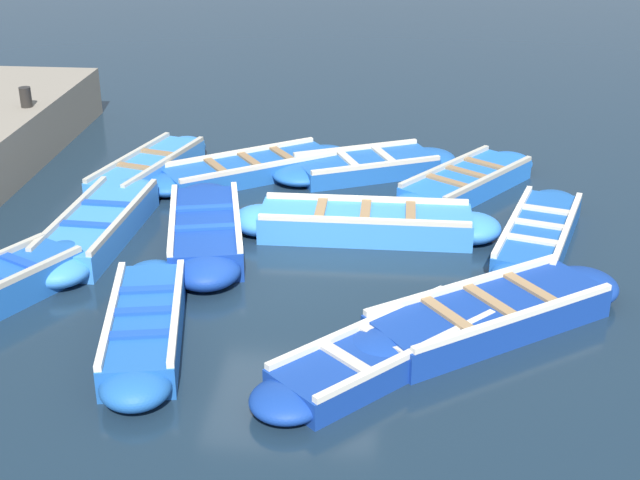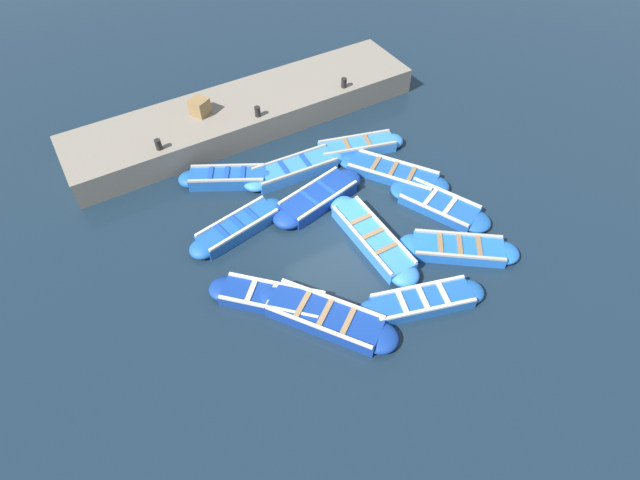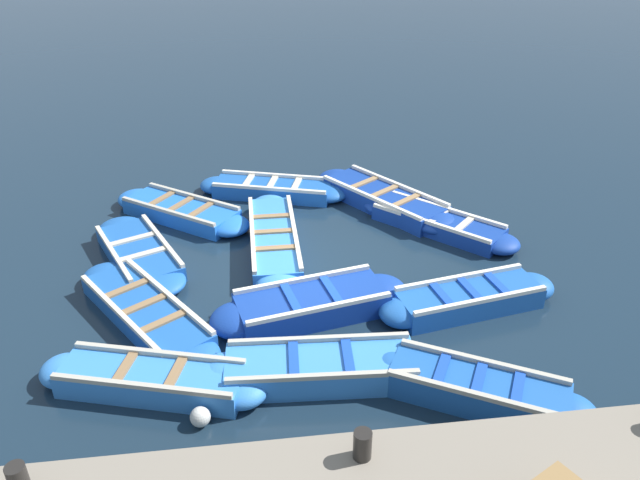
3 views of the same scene
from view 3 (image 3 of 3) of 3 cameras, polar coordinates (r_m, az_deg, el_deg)
name	(u,v)px [view 3 (image 3 of 3)]	position (r m, az deg, el deg)	size (l,w,h in m)	color
ground_plane	(310,274)	(11.52, -0.95, -3.12)	(120.00, 120.00, 0.00)	#162838
boat_outer_left	(274,241)	(12.22, -4.26, -0.05)	(3.88, 0.90, 0.45)	#3884E0
boat_mid_row	(438,223)	(13.12, 10.71, 1.52)	(3.02, 3.04, 0.37)	navy
boat_bow_out	(139,254)	(12.34, -16.21, -1.21)	(3.38, 2.20, 0.36)	#1E59AD
boat_end_of_row	(312,305)	(10.37, -0.78, -5.93)	(1.59, 3.50, 0.47)	navy
boat_tucked	(384,199)	(13.91, 5.85, 3.73)	(3.69, 2.99, 0.43)	navy
boat_far_corner	(181,211)	(13.68, -12.56, 2.57)	(2.71, 3.22, 0.39)	blue
boat_centre	(477,390)	(9.08, 14.19, -13.13)	(2.15, 3.11, 0.47)	#1E59AD
boat_alongside	(146,312)	(10.67, -15.65, -6.38)	(3.59, 2.82, 0.37)	#1E59AD
boat_inner_gap	(321,368)	(9.16, 0.08, -11.66)	(1.05, 3.62, 0.45)	#3884E0
boat_near_quay	(469,299)	(10.82, 13.44, -5.26)	(1.33, 3.30, 0.44)	#1E59AD
boat_broadside	(273,189)	(14.41, -4.36, 4.67)	(1.73, 3.51, 0.39)	#1E59AD
boat_drifting	(152,380)	(9.30, -15.11, -12.26)	(1.59, 3.40, 0.42)	#3884E0
bollard_mid_north	(362,445)	(6.92, 3.90, -18.18)	(0.20, 0.20, 0.35)	black
bollard_mid_south	(18,479)	(7.27, -25.87, -19.07)	(0.20, 0.20, 0.35)	black
buoy_orange_near	(200,417)	(8.70, -10.89, -15.59)	(0.28, 0.28, 0.28)	silver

